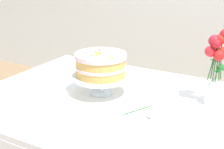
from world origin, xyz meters
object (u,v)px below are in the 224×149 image
(fallen_rose, at_px, (151,114))
(cake_stand, at_px, (101,79))
(dining_table, at_px, (117,119))
(layer_cake, at_px, (101,64))
(flower_vase, at_px, (216,69))

(fallen_rose, bearing_deg, cake_stand, 160.39)
(dining_table, xyz_separation_m, cake_stand, (-0.11, 0.04, 0.17))
(dining_table, distance_m, layer_cake, 0.28)
(cake_stand, relative_size, flower_vase, 0.83)
(flower_vase, bearing_deg, cake_stand, -162.93)
(cake_stand, distance_m, layer_cake, 0.07)
(dining_table, bearing_deg, fallen_rose, -19.51)
(cake_stand, height_order, flower_vase, flower_vase)
(cake_stand, xyz_separation_m, flower_vase, (0.51, 0.16, 0.09))
(dining_table, bearing_deg, cake_stand, 160.20)
(cake_stand, height_order, layer_cake, layer_cake)
(cake_stand, bearing_deg, layer_cake, -167.94)
(flower_vase, height_order, fallen_rose, flower_vase)
(fallen_rose, bearing_deg, flower_vase, 54.26)
(layer_cake, bearing_deg, flower_vase, 17.06)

